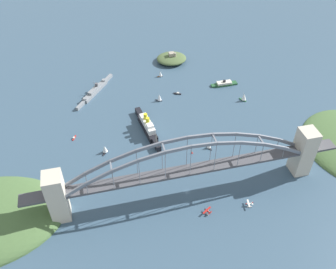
% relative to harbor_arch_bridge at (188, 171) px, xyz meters
% --- Properties ---
extents(ground_plane, '(1400.00, 1400.00, 0.00)m').
position_rel_harbor_arch_bridge_xyz_m(ground_plane, '(0.00, 0.00, -29.75)').
color(ground_plane, '#385166').
extents(harbor_arch_bridge, '(309.06, 18.95, 69.01)m').
position_rel_harbor_arch_bridge_xyz_m(harbor_arch_bridge, '(0.00, 0.00, 0.00)').
color(harbor_arch_bridge, beige).
rests_on(harbor_arch_bridge, ground).
extents(ocean_liner, '(16.67, 79.16, 20.66)m').
position_rel_harbor_arch_bridge_xyz_m(ocean_liner, '(-19.83, 101.87, -23.48)').
color(ocean_liner, black).
rests_on(ocean_liner, ground).
extents(naval_cruiser, '(55.70, 72.53, 17.29)m').
position_rel_harbor_arch_bridge_xyz_m(naval_cruiser, '(-73.09, 197.27, -26.65)').
color(naval_cruiser, gray).
rests_on(naval_cruiser, ground).
extents(harbor_ferry_steamer, '(37.50, 9.75, 7.49)m').
position_rel_harbor_arch_bridge_xyz_m(harbor_ferry_steamer, '(103.87, 172.29, -27.50)').
color(harbor_ferry_steamer, '#23512D').
rests_on(harbor_ferry_steamer, ground).
extents(fort_island_mid_harbor, '(45.26, 40.55, 15.54)m').
position_rel_harbor_arch_bridge_xyz_m(fort_island_mid_harbor, '(48.01, 252.73, -24.59)').
color(fort_island_mid_harbor, '#4C6038').
rests_on(fort_island_mid_harbor, ground).
extents(seaplane_taxiing_near_bridge, '(7.27, 9.43, 5.15)m').
position_rel_harbor_arch_bridge_xyz_m(seaplane_taxiing_near_bridge, '(53.35, -31.36, -27.49)').
color(seaplane_taxiing_near_bridge, '#B7B7B2').
rests_on(seaplane_taxiing_near_bridge, ground).
extents(seaplane_second_in_formation, '(10.15, 8.50, 4.74)m').
position_rel_harbor_arch_bridge_xyz_m(seaplane_second_in_formation, '(11.57, -29.66, -27.83)').
color(seaplane_second_in_formation, '#B7B7B2').
rests_on(seaplane_second_in_formation, ground).
extents(small_boat_0, '(2.98, 11.98, 2.25)m').
position_rel_harbor_arch_bridge_xyz_m(small_boat_0, '(21.14, 25.94, -28.93)').
color(small_boat_0, '#234C8C').
rests_on(small_boat_0, ground).
extents(small_boat_1, '(10.35, 6.45, 2.63)m').
position_rel_harbor_arch_bridge_xyz_m(small_boat_1, '(34.56, 166.45, -28.81)').
color(small_boat_1, black).
rests_on(small_boat_1, ground).
extents(small_boat_2, '(8.66, 5.40, 9.62)m').
position_rel_harbor_arch_bridge_xyz_m(small_boat_2, '(22.04, 215.13, -25.29)').
color(small_boat_2, brown).
rests_on(small_boat_2, ground).
extents(small_boat_3, '(9.14, 7.35, 11.07)m').
position_rel_harbor_arch_bridge_xyz_m(small_boat_3, '(7.42, 157.21, -24.61)').
color(small_boat_3, black).
rests_on(small_boat_3, ground).
extents(small_boat_4, '(4.85, 8.80, 2.03)m').
position_rel_harbor_arch_bridge_xyz_m(small_boat_4, '(-106.28, 108.37, -29.03)').
color(small_boat_4, '#B2231E').
rests_on(small_boat_4, ground).
extents(small_boat_5, '(7.92, 9.63, 10.79)m').
position_rel_harbor_arch_bridge_xyz_m(small_boat_5, '(-73.28, 75.99, -24.68)').
color(small_boat_5, black).
rests_on(small_boat_5, ground).
extents(small_boat_6, '(8.55, 10.22, 12.16)m').
position_rel_harbor_arch_bridge_xyz_m(small_boat_6, '(115.77, 131.17, -24.12)').
color(small_boat_6, '#2D6B3D').
rests_on(small_boat_6, ground).
extents(small_boat_7, '(5.98, 8.45, 7.79)m').
position_rel_harbor_arch_bridge_xyz_m(small_boat_7, '(41.69, 55.07, -26.16)').
color(small_boat_7, black).
rests_on(small_boat_7, ground).
extents(channel_marker_buoy, '(2.20, 2.20, 2.75)m').
position_rel_harbor_arch_bridge_xyz_m(channel_marker_buoy, '(20.75, 51.51, -28.63)').
color(channel_marker_buoy, red).
rests_on(channel_marker_buoy, ground).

